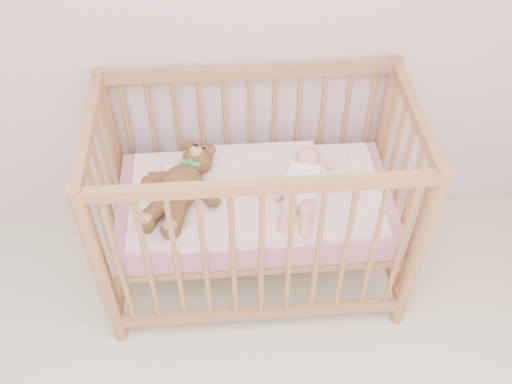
{
  "coord_description": "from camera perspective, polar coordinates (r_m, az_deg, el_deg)",
  "views": [
    {
      "loc": [
        0.25,
        -0.14,
        2.39
      ],
      "look_at": [
        0.37,
        1.55,
        0.62
      ],
      "focal_mm": 40.0,
      "sensor_mm": 36.0,
      "label": 1
    }
  ],
  "objects": [
    {
      "name": "baby",
      "position": [
        2.48,
        4.7,
        0.99
      ],
      "size": [
        0.38,
        0.57,
        0.13
      ],
      "primitive_type": null,
      "rotation": [
        0.0,
        0.0,
        -0.27
      ],
      "color": "white",
      "rests_on": "blanket"
    },
    {
      "name": "teddy_bear",
      "position": [
        2.46,
        -7.64,
        0.51
      ],
      "size": [
        0.57,
        0.65,
        0.15
      ],
      "primitive_type": null,
      "rotation": [
        0.0,
        0.0,
        -0.41
      ],
      "color": "brown",
      "rests_on": "blanket"
    },
    {
      "name": "crib",
      "position": [
        2.58,
        -0.08,
        -1.04
      ],
      "size": [
        1.36,
        0.76,
        1.0
      ],
      "primitive_type": null,
      "color": "#A36945",
      "rests_on": "floor"
    },
    {
      "name": "blanket",
      "position": [
        2.53,
        -0.08,
        -0.12
      ],
      "size": [
        1.1,
        0.58,
        0.06
      ],
      "primitive_type": null,
      "color": "#F5A8B5",
      "rests_on": "mattress"
    },
    {
      "name": "mattress",
      "position": [
        2.59,
        -0.08,
        -1.27
      ],
      "size": [
        1.22,
        0.62,
        0.13
      ],
      "primitive_type": "cube",
      "color": "#C87D97",
      "rests_on": "crib"
    }
  ]
}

